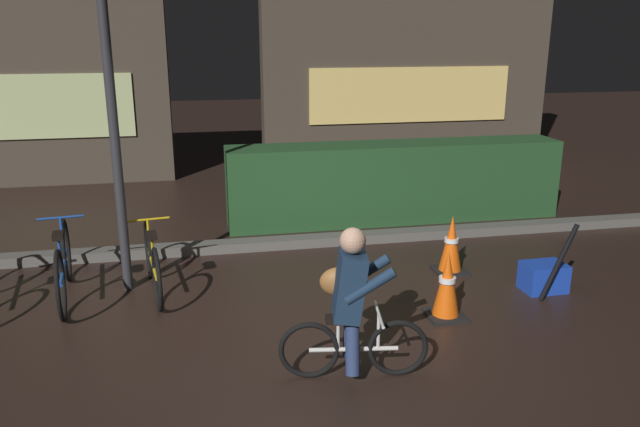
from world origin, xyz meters
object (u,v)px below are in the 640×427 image
parked_bike_center_left (152,262)px  blue_crate (544,277)px  street_post (116,153)px  traffic_cone_far (451,245)px  traffic_cone_near (447,285)px  closed_umbrella (559,263)px  parked_bike_left_mid (63,265)px  cyclist (351,303)px

parked_bike_center_left → blue_crate: parked_bike_center_left is taller
street_post → traffic_cone_far: size_ratio=4.39×
traffic_cone_near → blue_crate: 1.33m
street_post → blue_crate: size_ratio=6.70×
closed_umbrella → traffic_cone_near: bearing=-170.2°
parked_bike_left_mid → closed_umbrella: (4.92, -1.03, 0.04)m
parked_bike_left_mid → traffic_cone_far: parked_bike_left_mid is taller
street_post → blue_crate: 4.61m
parked_bike_left_mid → closed_umbrella: bearing=-109.1°
cyclist → closed_umbrella: 2.63m
cyclist → traffic_cone_far: bearing=57.9°
traffic_cone_far → blue_crate: (0.76, -0.69, -0.17)m
street_post → parked_bike_left_mid: street_post is taller
traffic_cone_near → traffic_cone_far: traffic_cone_near is taller
street_post → parked_bike_center_left: street_post is taller
parked_bike_center_left → cyclist: 2.62m
street_post → cyclist: 2.99m
parked_bike_left_mid → traffic_cone_near: parked_bike_left_mid is taller
parked_bike_center_left → traffic_cone_near: bearing=-121.3°
parked_bike_left_mid → blue_crate: (4.93, -0.78, -0.21)m
street_post → traffic_cone_far: street_post is taller
cyclist → closed_umbrella: (2.42, 1.00, -0.22)m
street_post → parked_bike_center_left: bearing=-23.4°
parked_bike_left_mid → traffic_cone_near: bearing=-115.1°
closed_umbrella → blue_crate: bearing=91.6°
parked_bike_left_mid → traffic_cone_far: size_ratio=2.57×
parked_bike_center_left → blue_crate: 4.13m
street_post → traffic_cone_near: size_ratio=4.37×
traffic_cone_near → closed_umbrella: bearing=6.8°
closed_umbrella → parked_bike_center_left: bearing=168.7°
parked_bike_left_mid → parked_bike_center_left: parked_bike_left_mid is taller
traffic_cone_near → closed_umbrella: size_ratio=0.79×
cyclist → parked_bike_left_mid: bearing=149.5°
street_post → parked_bike_left_mid: bearing=-168.6°
traffic_cone_near → cyclist: bearing=-143.8°
street_post → traffic_cone_far: (3.56, -0.21, -1.15)m
street_post → parked_bike_center_left: 1.18m
parked_bike_left_mid → traffic_cone_far: (4.16, -0.09, -0.04)m
parked_bike_left_mid → parked_bike_center_left: bearing=-97.2°
parked_bike_left_mid → parked_bike_center_left: size_ratio=1.09×
traffic_cone_far → cyclist: cyclist is taller
closed_umbrella → traffic_cone_far: bearing=131.7°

